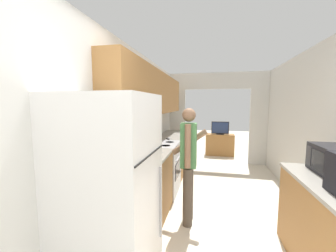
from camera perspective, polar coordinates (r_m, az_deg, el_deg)
The scene contains 10 objects.
wall_left at distance 3.46m, azimuth -7.46°, elevation 3.99°, with size 0.38×7.20×2.50m.
wall_right at distance 3.23m, azimuth 39.20°, elevation -2.26°, with size 0.06×7.20×2.50m.
wall_far_with_doorway at distance 5.88m, azimuth 13.31°, elevation 4.06°, with size 3.06×0.06×2.50m.
counter_left at distance 4.08m, azimuth -1.37°, elevation -10.72°, with size 0.62×3.65×0.92m.
refrigerator at distance 1.93m, azimuth -15.83°, elevation -17.94°, with size 0.77×0.75×1.73m.
range_oven at distance 3.90m, azimuth -1.90°, elevation -11.44°, with size 0.66×0.77×1.06m.
person at distance 2.85m, azimuth 5.69°, elevation -10.08°, with size 0.51×0.38×1.59m.
tv_cabinet at distance 6.88m, azimuth 14.11°, elevation -5.00°, with size 0.88×0.42×0.68m.
television at distance 6.76m, azimuth 14.24°, elevation -0.57°, with size 0.54×0.16×0.41m.
knife at distance 4.27m, azimuth 0.10°, elevation -3.50°, with size 0.15×0.29×0.02m.
Camera 1 is at (-0.11, -1.05, 1.64)m, focal length 22.00 mm.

